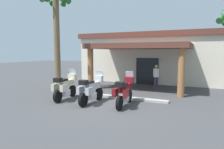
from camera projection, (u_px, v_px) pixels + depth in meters
ground_plane at (108, 105)px, 10.06m from camera, size 80.00×80.00×0.00m
motel_building at (154, 57)px, 18.46m from camera, size 13.02×9.71×4.23m
motorcycle_cream at (65, 87)px, 11.11m from camera, size 0.77×2.21×1.61m
motorcycle_silver at (91, 90)px, 10.28m from camera, size 0.70×2.21×1.61m
motorcycle_maroon at (124, 92)px, 9.75m from camera, size 0.73×2.21×1.61m
pedestrian at (156, 75)px, 14.14m from camera, size 0.32×0.46×1.72m
palm_tree_roadside at (56, 21)px, 13.21m from camera, size 1.96×2.03×6.68m
curb_strip at (106, 96)px, 11.84m from camera, size 7.17×0.36×0.12m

